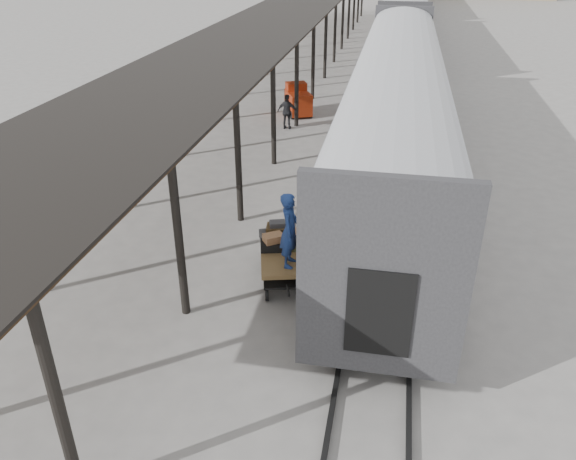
{
  "coord_description": "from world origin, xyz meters",
  "views": [
    {
      "loc": [
        3.14,
        -12.33,
        8.08
      ],
      "look_at": [
        0.86,
        -0.54,
        1.7
      ],
      "focal_mm": 35.0,
      "sensor_mm": 36.0,
      "label": 1
    }
  ],
  "objects_px": {
    "luggage_tug": "(298,101)",
    "porter": "(290,230)",
    "pedestrian": "(287,112)",
    "baggage_cart": "(285,257)"
  },
  "relations": [
    {
      "from": "porter",
      "to": "luggage_tug",
      "type": "bearing_deg",
      "value": 9.99
    },
    {
      "from": "luggage_tug",
      "to": "pedestrian",
      "type": "height_order",
      "value": "pedestrian"
    },
    {
      "from": "baggage_cart",
      "to": "luggage_tug",
      "type": "xyz_separation_m",
      "value": [
        -2.29,
        14.9,
        0.05
      ]
    },
    {
      "from": "baggage_cart",
      "to": "pedestrian",
      "type": "xyz_separation_m",
      "value": [
        -2.38,
        12.56,
        0.15
      ]
    },
    {
      "from": "porter",
      "to": "pedestrian",
      "type": "distance_m",
      "value": 13.51
    },
    {
      "from": "baggage_cart",
      "to": "luggage_tug",
      "type": "bearing_deg",
      "value": 84.51
    },
    {
      "from": "porter",
      "to": "pedestrian",
      "type": "height_order",
      "value": "porter"
    },
    {
      "from": "luggage_tug",
      "to": "porter",
      "type": "relative_size",
      "value": 1.04
    },
    {
      "from": "luggage_tug",
      "to": "porter",
      "type": "xyz_separation_m",
      "value": [
        2.54,
        -15.55,
        1.12
      ]
    },
    {
      "from": "baggage_cart",
      "to": "porter",
      "type": "relative_size",
      "value": 1.38
    }
  ]
}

